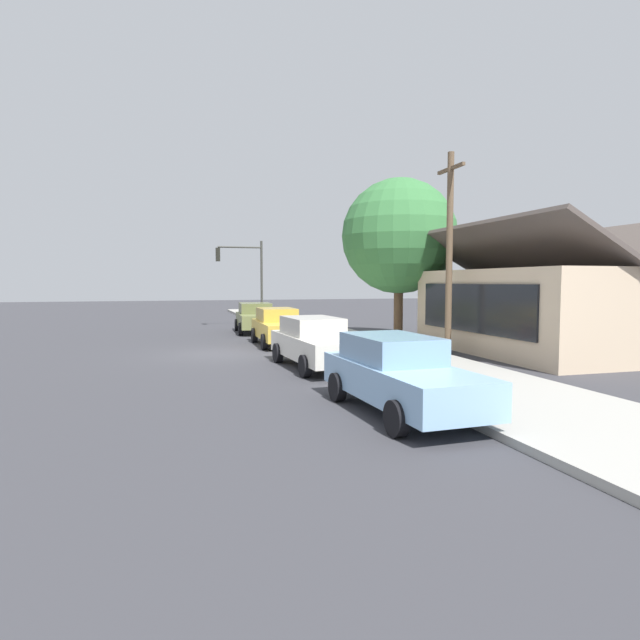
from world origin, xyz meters
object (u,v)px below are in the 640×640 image
at_px(car_mustard, 278,326).
at_px(traffic_light_main, 244,269).
at_px(fire_hydrant_red, 326,337).
at_px(car_olive, 256,317).
at_px(car_skyblue, 399,374).
at_px(utility_pole_wooden, 449,250).
at_px(shade_tree, 399,237).
at_px(car_ivory, 316,342).

bearing_deg(car_mustard, traffic_light_main, -178.68).
bearing_deg(traffic_light_main, fire_hydrant_red, 8.15).
relative_size(car_olive, fire_hydrant_red, 6.34).
bearing_deg(car_skyblue, utility_pole_wooden, 141.55).
relative_size(car_skyblue, shade_tree, 0.64).
xyz_separation_m(traffic_light_main, utility_pole_wooden, (14.25, 5.66, 0.44)).
relative_size(car_olive, utility_pole_wooden, 0.60).
relative_size(car_ivory, car_skyblue, 1.02).
bearing_deg(shade_tree, car_olive, -128.93).
xyz_separation_m(car_mustard, car_skyblue, (12.34, 0.04, 0.00)).
bearing_deg(car_olive, shade_tree, 54.31).
bearing_deg(car_olive, car_mustard, 3.35).
height_order(car_mustard, fire_hydrant_red, car_mustard).
height_order(car_mustard, car_ivory, same).
distance_m(car_mustard, shade_tree, 7.42).
relative_size(car_ivory, shade_tree, 0.65).
bearing_deg(car_olive, fire_hydrant_red, 14.24).
bearing_deg(car_ivory, car_skyblue, -2.48).
bearing_deg(traffic_light_main, car_mustard, 0.69).
bearing_deg(car_skyblue, car_olive, 177.44).
xyz_separation_m(car_mustard, utility_pole_wooden, (4.69, 5.55, 3.12)).
relative_size(utility_pole_wooden, fire_hydrant_red, 10.56).
bearing_deg(car_skyblue, fire_hydrant_red, 168.97).
xyz_separation_m(car_olive, car_mustard, (5.97, 0.01, -0.00)).
bearing_deg(shade_tree, car_mustard, -80.43).
distance_m(traffic_light_main, utility_pole_wooden, 15.34).
bearing_deg(utility_pole_wooden, car_mustard, -130.21).
xyz_separation_m(car_skyblue, shade_tree, (-13.37, 6.07, 4.08)).
height_order(utility_pole_wooden, fire_hydrant_red, utility_pole_wooden).
relative_size(shade_tree, traffic_light_main, 1.47).
height_order(car_mustard, traffic_light_main, traffic_light_main).
xyz_separation_m(shade_tree, fire_hydrant_red, (3.06, -4.56, -4.40)).
distance_m(car_olive, utility_pole_wooden, 12.42).
xyz_separation_m(car_skyblue, fire_hydrant_red, (-10.31, 1.50, -0.32)).
distance_m(car_olive, fire_hydrant_red, 8.16).
distance_m(car_skyblue, traffic_light_main, 22.06).
distance_m(utility_pole_wooden, fire_hydrant_red, 5.90).
relative_size(car_ivory, utility_pole_wooden, 0.66).
height_order(car_olive, traffic_light_main, traffic_light_main).
distance_m(car_ivory, fire_hydrant_red, 4.50).
bearing_deg(car_ivory, car_mustard, 176.08).
bearing_deg(car_olive, utility_pole_wooden, 30.77).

